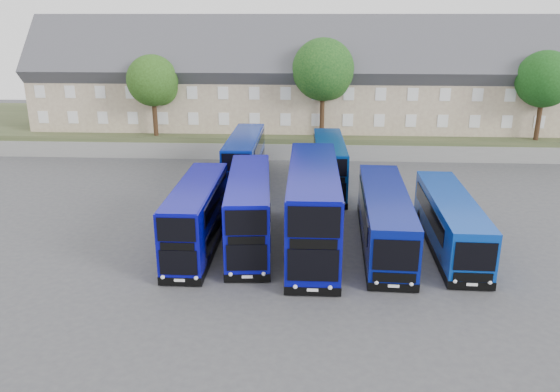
{
  "coord_description": "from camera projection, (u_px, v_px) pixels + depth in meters",
  "views": [
    {
      "loc": [
        0.79,
        -26.28,
        13.18
      ],
      "look_at": [
        -0.98,
        6.52,
        2.2
      ],
      "focal_mm": 35.0,
      "sensor_mm": 36.0,
      "label": 1
    }
  ],
  "objects": [
    {
      "name": "dd_rear_right",
      "position": [
        329.0,
        166.0,
        42.49
      ],
      "size": [
        2.43,
        9.87,
        3.9
      ],
      "rotation": [
        0.0,
        0.0,
        0.02
      ],
      "color": "navy",
      "rests_on": "ground"
    },
    {
      "name": "dd_front_mid",
      "position": [
        249.0,
        212.0,
        32.34
      ],
      "size": [
        3.24,
        10.66,
        4.17
      ],
      "rotation": [
        0.0,
        0.0,
        0.08
      ],
      "color": "#08099D",
      "rests_on": "ground"
    },
    {
      "name": "tree_east",
      "position": [
        546.0,
        81.0,
        49.4
      ],
      "size": [
        5.12,
        5.12,
        8.16
      ],
      "color": "#382314",
      "rests_on": "earth_bank"
    },
    {
      "name": "earth_bank",
      "position": [
        302.0,
        129.0,
        60.98
      ],
      "size": [
        80.0,
        20.0,
        2.0
      ],
      "primitive_type": "cube",
      "color": "#3B4728",
      "rests_on": "ground"
    },
    {
      "name": "dd_front_right",
      "position": [
        313.0,
        209.0,
        31.74
      ],
      "size": [
        2.84,
        12.31,
        4.89
      ],
      "rotation": [
        0.0,
        0.0,
        0.0
      ],
      "color": "#07098B",
      "rests_on": "ground"
    },
    {
      "name": "tree_west",
      "position": [
        154.0,
        83.0,
        51.34
      ],
      "size": [
        4.8,
        4.8,
        7.65
      ],
      "color": "#382314",
      "rests_on": "earth_bank"
    },
    {
      "name": "coach_east_a",
      "position": [
        384.0,
        219.0,
        32.28
      ],
      "size": [
        3.04,
        12.24,
        3.32
      ],
      "rotation": [
        0.0,
        0.0,
        -0.04
      ],
      "color": "navy",
      "rests_on": "ground"
    },
    {
      "name": "dd_front_left",
      "position": [
        197.0,
        218.0,
        31.69
      ],
      "size": [
        2.26,
        9.84,
        3.9
      ],
      "rotation": [
        0.0,
        0.0,
        0.0
      ],
      "color": "#080892",
      "rests_on": "ground"
    },
    {
      "name": "ground",
      "position": [
        292.0,
        274.0,
        29.1
      ],
      "size": [
        120.0,
        120.0,
        0.0
      ],
      "primitive_type": "plane",
      "color": "#404045",
      "rests_on": "ground"
    },
    {
      "name": "coach_east_b",
      "position": [
        450.0,
        223.0,
        32.06
      ],
      "size": [
        2.65,
        11.32,
        3.08
      ],
      "rotation": [
        0.0,
        0.0,
        -0.03
      ],
      "color": "#0938A7",
      "rests_on": "ground"
    },
    {
      "name": "terrace_row",
      "position": [
        302.0,
        82.0,
        55.42
      ],
      "size": [
        54.0,
        10.4,
        11.2
      ],
      "color": "tan",
      "rests_on": "earth_bank"
    },
    {
      "name": "dd_rear_left",
      "position": [
        245.0,
        162.0,
        43.5
      ],
      "size": [
        2.39,
        10.24,
        4.06
      ],
      "rotation": [
        0.0,
        0.0,
        -0.0
      ],
      "color": "#082393",
      "rests_on": "ground"
    },
    {
      "name": "tree_mid",
      "position": [
        325.0,
        72.0,
        50.68
      ],
      "size": [
        5.76,
        5.76,
        9.18
      ],
      "color": "#382314",
      "rests_on": "earth_bank"
    },
    {
      "name": "retaining_wall",
      "position": [
        300.0,
        152.0,
        51.59
      ],
      "size": [
        70.0,
        0.4,
        1.5
      ],
      "primitive_type": "cube",
      "color": "slate",
      "rests_on": "ground"
    }
  ]
}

